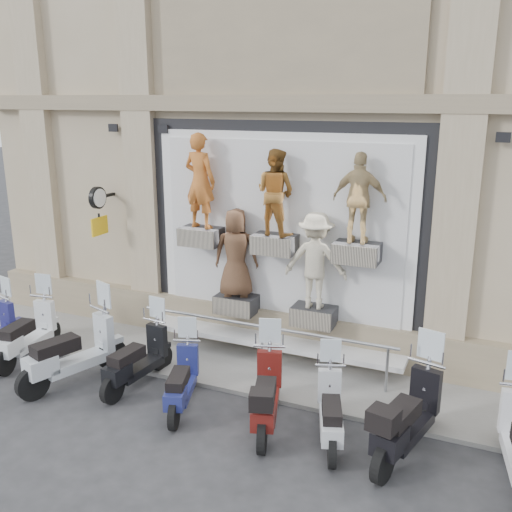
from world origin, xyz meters
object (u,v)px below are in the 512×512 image
(scooter_f, at_px, (266,381))
(scooter_h, at_px, (409,402))
(scooter_d, at_px, (137,347))
(scooter_g, at_px, (331,399))
(guard_rail, at_px, (262,348))
(scooter_e, at_px, (181,370))
(scooter_c, at_px, (72,338))
(clock_sign_bracket, at_px, (99,205))
(scooter_b, at_px, (26,322))

(scooter_f, bearing_deg, scooter_h, -14.50)
(scooter_d, relative_size, scooter_g, 1.07)
(scooter_g, bearing_deg, scooter_d, 156.93)
(guard_rail, height_order, scooter_h, scooter_h)
(guard_rail, bearing_deg, scooter_f, -65.11)
(scooter_h, bearing_deg, scooter_e, -163.53)
(scooter_e, bearing_deg, scooter_g, -17.07)
(scooter_d, bearing_deg, scooter_c, -156.16)
(clock_sign_bracket, relative_size, scooter_b, 0.53)
(scooter_g, bearing_deg, guard_rail, 118.42)
(scooter_d, distance_m, scooter_g, 3.59)
(scooter_c, relative_size, scooter_f, 1.12)
(scooter_f, bearing_deg, guard_rail, 97.46)
(scooter_d, relative_size, scooter_h, 0.88)
(scooter_f, bearing_deg, scooter_g, -16.71)
(scooter_b, bearing_deg, clock_sign_bracket, 67.58)
(clock_sign_bracket, bearing_deg, scooter_g, -20.53)
(scooter_g, xyz_separation_m, scooter_h, (1.09, 0.10, 0.15))
(guard_rail, height_order, clock_sign_bracket, clock_sign_bracket)
(guard_rail, distance_m, scooter_f, 1.88)
(scooter_c, xyz_separation_m, scooter_h, (5.78, 0.19, -0.02))
(scooter_d, bearing_deg, scooter_e, -11.59)
(clock_sign_bracket, xyz_separation_m, scooter_h, (6.79, -2.04, -1.96))
(scooter_b, relative_size, scooter_g, 1.12)
(clock_sign_bracket, bearing_deg, scooter_c, -65.68)
(scooter_c, bearing_deg, guard_rail, 50.61)
(guard_rail, bearing_deg, scooter_e, -111.86)
(scooter_g, bearing_deg, scooter_h, -13.77)
(scooter_h, bearing_deg, clock_sign_bracket, 177.22)
(scooter_g, bearing_deg, scooter_f, 161.97)
(scooter_c, relative_size, scooter_d, 1.17)
(scooter_e, distance_m, scooter_h, 3.59)
(scooter_b, relative_size, scooter_h, 0.92)
(scooter_b, height_order, scooter_c, scooter_c)
(scooter_e, bearing_deg, scooter_c, 162.33)
(scooter_d, relative_size, scooter_e, 1.07)
(scooter_c, height_order, scooter_d, scooter_c)
(scooter_c, distance_m, scooter_f, 3.67)
(clock_sign_bracket, xyz_separation_m, scooter_g, (5.70, -2.13, -2.11))
(scooter_d, xyz_separation_m, scooter_f, (2.56, -0.28, 0.03))
(clock_sign_bracket, bearing_deg, scooter_b, -104.79)
(clock_sign_bracket, distance_m, scooter_b, 2.75)
(clock_sign_bracket, distance_m, scooter_c, 3.12)
(scooter_c, bearing_deg, scooter_g, 20.43)
(scooter_f, height_order, scooter_h, scooter_h)
(scooter_f, xyz_separation_m, scooter_g, (1.02, 0.01, -0.08))
(scooter_e, height_order, scooter_h, scooter_h)
(scooter_d, bearing_deg, scooter_h, 3.30)
(scooter_b, bearing_deg, scooter_d, -8.91)
(clock_sign_bracket, xyz_separation_m, scooter_e, (3.21, -2.20, -2.11))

